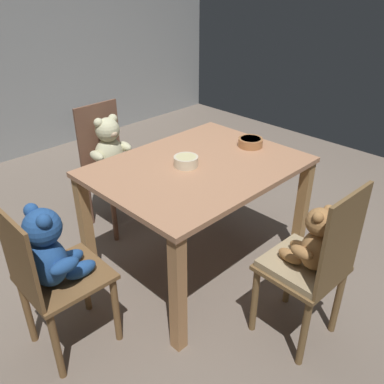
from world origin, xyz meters
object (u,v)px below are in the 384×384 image
porridge_bowl_cream_center (186,161)px  porridge_bowl_terracotta_near_right (250,142)px  teddy_chair_near_front (312,256)px  dining_table (198,181)px  metal_pail (95,139)px  teddy_chair_near_left (51,260)px  teddy_chair_far_center (110,154)px

porridge_bowl_cream_center → porridge_bowl_terracotta_near_right: (0.50, -0.08, -0.00)m
teddy_chair_near_front → porridge_bowl_terracotta_near_right: (0.48, 0.76, 0.23)m
dining_table → porridge_bowl_cream_center: (-0.06, 0.04, 0.14)m
metal_pail → teddy_chair_near_left: bearing=-126.4°
dining_table → porridge_bowl_terracotta_near_right: size_ratio=7.61×
porridge_bowl_terracotta_near_right → metal_pail: 2.29m
teddy_chair_far_center → porridge_bowl_terracotta_near_right: teddy_chair_far_center is taller
metal_pail → teddy_chair_near_front: bearing=-102.5°
teddy_chair_near_left → teddy_chair_near_front: teddy_chair_near_front is taller
porridge_bowl_cream_center → metal_pail: bearing=72.2°
porridge_bowl_terracotta_near_right → porridge_bowl_cream_center: bearing=170.6°
teddy_chair_near_left → porridge_bowl_cream_center: bearing=2.8°
teddy_chair_far_center → metal_pail: 1.57m
teddy_chair_near_left → metal_pail: (1.58, 2.14, -0.44)m
metal_pail → porridge_bowl_terracotta_near_right: bearing=-94.8°
dining_table → metal_pail: 2.29m
porridge_bowl_terracotta_near_right → metal_pail: bearing=85.2°
teddy_chair_near_front → porridge_bowl_terracotta_near_right: size_ratio=5.86×
teddy_chair_far_center → teddy_chair_near_front: bearing=0.4°
metal_pail → porridge_bowl_cream_center: bearing=-107.8°
dining_table → porridge_bowl_cream_center: size_ratio=8.38×
teddy_chair_near_front → metal_pail: bearing=-10.6°
teddy_chair_near_front → porridge_bowl_cream_center: 0.87m
dining_table → teddy_chair_near_left: (-0.96, 0.01, -0.06)m
porridge_bowl_cream_center → teddy_chair_far_center: bearing=90.4°
teddy_chair_near_front → porridge_bowl_cream_center: (-0.02, 0.84, 0.23)m
dining_table → teddy_chair_near_front: size_ratio=1.30×
porridge_bowl_cream_center → porridge_bowl_terracotta_near_right: bearing=-9.4°
teddy_chair_near_front → porridge_bowl_cream_center: bearing=3.4°
teddy_chair_near_front → porridge_bowl_terracotta_near_right: teddy_chair_near_front is taller
dining_table → porridge_bowl_terracotta_near_right: 0.46m
porridge_bowl_cream_center → metal_pail: (0.68, 2.11, -0.64)m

